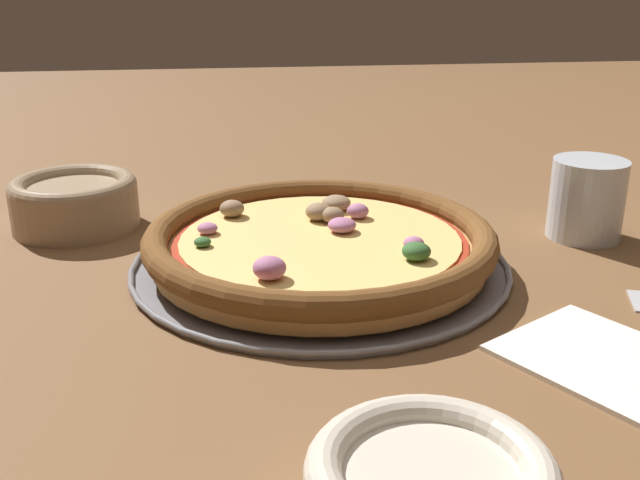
{
  "coord_description": "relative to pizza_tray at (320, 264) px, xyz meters",
  "views": [
    {
      "loc": [
        0.67,
        -0.09,
        0.28
      ],
      "look_at": [
        0.0,
        0.0,
        0.03
      ],
      "focal_mm": 42.0,
      "sensor_mm": 36.0,
      "label": 1
    }
  ],
  "objects": [
    {
      "name": "pizza",
      "position": [
        -0.0,
        -0.0,
        0.02
      ],
      "size": [
        0.34,
        0.34,
        0.04
      ],
      "color": "tan",
      "rests_on": "pizza_tray"
    },
    {
      "name": "ground_plane",
      "position": [
        0.0,
        0.0,
        -0.0
      ],
      "size": [
        3.0,
        3.0,
        0.0
      ],
      "primitive_type": "plane",
      "color": "brown"
    },
    {
      "name": "napkin",
      "position": [
        0.21,
        0.19,
        -0.0
      ],
      "size": [
        0.18,
        0.18,
        0.01
      ],
      "rotation": [
        0.0,
        0.0,
        0.53
      ],
      "color": "white",
      "rests_on": "ground_plane"
    },
    {
      "name": "drinking_cup",
      "position": [
        -0.05,
        0.3,
        0.04
      ],
      "size": [
        0.08,
        0.08,
        0.09
      ],
      "color": "silver",
      "rests_on": "ground_plane"
    },
    {
      "name": "bowl_near",
      "position": [
        -0.16,
        -0.26,
        0.03
      ],
      "size": [
        0.14,
        0.14,
        0.06
      ],
      "color": "#9E8466",
      "rests_on": "ground_plane"
    },
    {
      "name": "pizza_tray",
      "position": [
        0.0,
        0.0,
        0.0
      ],
      "size": [
        0.37,
        0.37,
        0.01
      ],
      "color": "gray",
      "rests_on": "ground_plane"
    }
  ]
}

